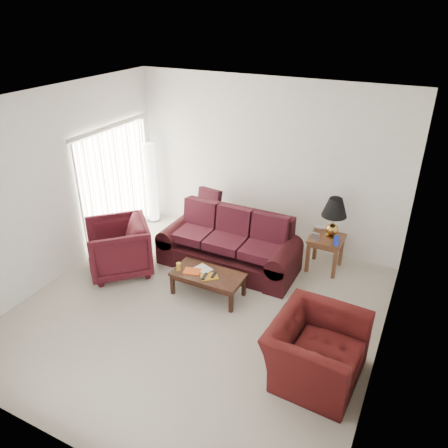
# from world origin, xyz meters

# --- Properties ---
(floor) EXTENTS (5.00, 5.00, 0.00)m
(floor) POSITION_xyz_m (0.00, 0.00, 0.00)
(floor) COLOR #BBB0A0
(floor) RESTS_ON ground
(blinds) EXTENTS (0.10, 2.00, 2.16)m
(blinds) POSITION_xyz_m (-2.42, 1.30, 1.08)
(blinds) COLOR silver
(blinds) RESTS_ON ground
(sofa) EXTENTS (2.38, 1.15, 0.95)m
(sofa) POSITION_xyz_m (-0.14, 1.29, 0.48)
(sofa) COLOR black
(sofa) RESTS_ON ground
(throw_pillow) EXTENTS (0.48, 0.28, 0.47)m
(throw_pillow) POSITION_xyz_m (-0.94, 2.10, 0.75)
(throw_pillow) COLOR black
(throw_pillow) RESTS_ON sofa
(end_table) EXTENTS (0.59, 0.59, 0.60)m
(end_table) POSITION_xyz_m (1.34, 1.97, 0.30)
(end_table) COLOR #4E231A
(end_table) RESTS_ON ground
(table_lamp) EXTENTS (0.49, 0.49, 0.69)m
(table_lamp) POSITION_xyz_m (1.40, 2.03, 0.94)
(table_lamp) COLOR #AE7B36
(table_lamp) RESTS_ON end_table
(clock) EXTENTS (0.13, 0.06, 0.13)m
(clock) POSITION_xyz_m (1.19, 1.79, 0.66)
(clock) COLOR silver
(clock) RESTS_ON end_table
(blue_canister) EXTENTS (0.12, 0.12, 0.15)m
(blue_canister) POSITION_xyz_m (1.53, 1.78, 0.68)
(blue_canister) COLOR #1929A3
(blue_canister) RESTS_ON end_table
(picture_frame) EXTENTS (0.15, 0.17, 0.05)m
(picture_frame) POSITION_xyz_m (1.15, 2.12, 0.67)
(picture_frame) COLOR #B4B4B9
(picture_frame) RESTS_ON end_table
(floor_lamp) EXTENTS (0.35, 0.35, 1.66)m
(floor_lamp) POSITION_xyz_m (-2.32, 2.20, 0.83)
(floor_lamp) COLOR white
(floor_lamp) RESTS_ON ground
(armchair_left) EXTENTS (1.38, 1.38, 0.90)m
(armchair_left) POSITION_xyz_m (-1.70, 0.35, 0.45)
(armchair_left) COLOR #3A0D14
(armchair_left) RESTS_ON ground
(armchair_right) EXTENTS (1.09, 1.22, 0.76)m
(armchair_right) POSITION_xyz_m (1.87, -0.42, 0.38)
(armchair_right) COLOR #3D0E0E
(armchair_right) RESTS_ON ground
(coffee_table) EXTENTS (1.23, 0.94, 0.38)m
(coffee_table) POSITION_xyz_m (-0.06, 0.43, 0.19)
(coffee_table) COLOR black
(coffee_table) RESTS_ON ground
(magazine_red) EXTENTS (0.29, 0.25, 0.01)m
(magazine_red) POSITION_xyz_m (-0.30, 0.36, 0.39)
(magazine_red) COLOR #BE3E13
(magazine_red) RESTS_ON coffee_table
(magazine_white) EXTENTS (0.30, 0.26, 0.01)m
(magazine_white) POSITION_xyz_m (-0.18, 0.50, 0.39)
(magazine_white) COLOR silver
(magazine_white) RESTS_ON coffee_table
(magazine_orange) EXTENTS (0.31, 0.30, 0.01)m
(magazine_orange) POSITION_xyz_m (0.00, 0.35, 0.39)
(magazine_orange) COLOR #BD7B16
(magazine_orange) RESTS_ON coffee_table
(remote_a) EXTENTS (0.08, 0.18, 0.02)m
(remote_a) POSITION_xyz_m (-0.05, 0.30, 0.41)
(remote_a) COLOR black
(remote_a) RESTS_ON coffee_table
(remote_b) EXTENTS (0.07, 0.16, 0.02)m
(remote_b) POSITION_xyz_m (0.06, 0.40, 0.41)
(remote_b) COLOR black
(remote_b) RESTS_ON coffee_table
(yellow_glass) EXTENTS (0.08, 0.08, 0.12)m
(yellow_glass) POSITION_xyz_m (-0.51, 0.31, 0.45)
(yellow_glass) COLOR gold
(yellow_glass) RESTS_ON coffee_table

